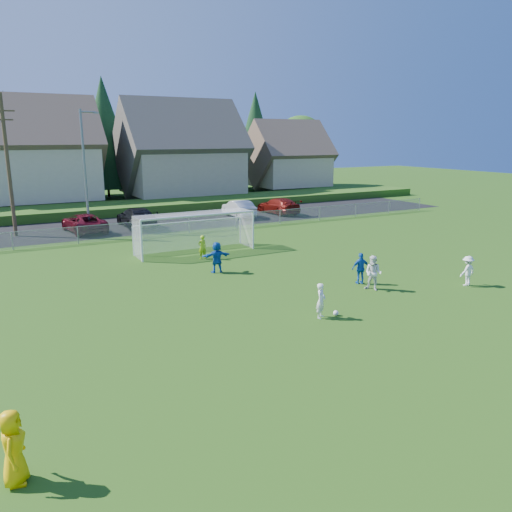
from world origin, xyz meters
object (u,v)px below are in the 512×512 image
object	(u,v)px
referee	(13,448)
player_blue_b	(217,257)
car_g	(278,206)
soccer_ball	(336,313)
player_white_c	(467,271)
car_c	(84,223)
player_blue_a	(361,268)
player_white_b	(373,273)
player_white_a	(321,301)
soccer_goal	(194,226)
car_d	(137,217)
goalkeeper	(202,247)
car_f	(239,209)

from	to	relation	value
referee	player_blue_b	distance (m)	16.91
car_g	soccer_ball	bearing A→B (deg)	59.61
player_white_c	car_c	size ratio (longest dim) A/B	0.29
player_blue_a	car_g	bearing A→B (deg)	-95.34
referee	player_white_b	distance (m)	17.12
referee	car_c	world-z (taller)	referee
player_white_a	soccer_goal	distance (m)	13.50
car_d	player_white_a	bearing A→B (deg)	91.56
soccer_ball	car_c	distance (m)	24.37
soccer_ball	goalkeeper	distance (m)	11.59
soccer_ball	player_white_a	size ratio (longest dim) A/B	0.15
player_blue_b	car_c	size ratio (longest dim) A/B	0.33
player_blue_b	referee	bearing A→B (deg)	57.91
car_c	car_f	bearing A→B (deg)	176.69
car_c	soccer_ball	bearing A→B (deg)	96.07
soccer_goal	soccer_ball	bearing A→B (deg)	-87.28
player_blue_a	player_blue_b	world-z (taller)	player_blue_b
soccer_ball	referee	bearing A→B (deg)	-158.42
player_white_c	referee	bearing A→B (deg)	10.35
player_white_a	car_g	xyz separation A→B (m)	(12.92, 24.42, 0.02)
car_d	car_g	size ratio (longest dim) A/B	1.06
player_white_c	player_blue_b	world-z (taller)	player_blue_b
player_white_a	car_g	size ratio (longest dim) A/B	0.28
player_blue_a	player_white_c	bearing A→B (deg)	163.71
player_blue_a	car_d	bearing A→B (deg)	-60.07
player_white_a	referee	bearing A→B (deg)	166.04
soccer_ball	car_f	distance (m)	25.91
player_white_a	car_f	size ratio (longest dim) A/B	0.31
car_d	car_c	bearing A→B (deg)	3.60
soccer_ball	player_blue_b	world-z (taller)	player_blue_b
soccer_goal	player_blue_a	bearing A→B (deg)	-66.85
referee	player_white_c	world-z (taller)	referee
player_white_c	car_d	size ratio (longest dim) A/B	0.27
soccer_ball	soccer_goal	xyz separation A→B (m)	(-0.64, 13.58, 1.52)
player_blue_b	car_g	world-z (taller)	player_blue_b
referee	car_c	bearing A→B (deg)	1.79
player_white_a	car_d	bearing A→B (deg)	54.43
referee	soccer_goal	world-z (taller)	soccer_goal
player_blue_a	car_c	world-z (taller)	player_blue_a
player_white_a	player_white_c	bearing A→B (deg)	-35.97
soccer_ball	player_blue_b	size ratio (longest dim) A/B	0.13
car_c	referee	bearing A→B (deg)	70.05
player_white_a	soccer_goal	world-z (taller)	soccer_goal
soccer_ball	player_white_c	size ratio (longest dim) A/B	0.15
soccer_ball	goalkeeper	xyz separation A→B (m)	(-0.95, 11.54, 0.60)
goalkeeper	car_c	world-z (taller)	goalkeeper
referee	player_white_a	bearing A→B (deg)	-51.93
player_blue_a	soccer_goal	size ratio (longest dim) A/B	0.21
referee	goalkeeper	distance (m)	19.75
car_f	player_white_a	bearing A→B (deg)	74.44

